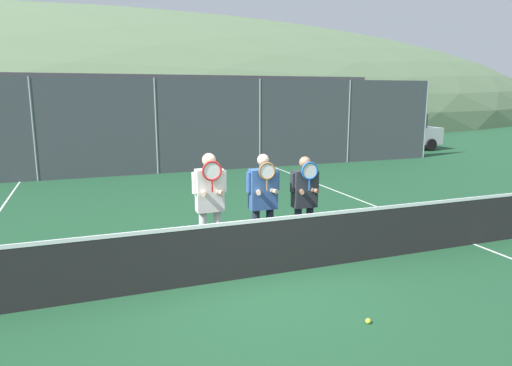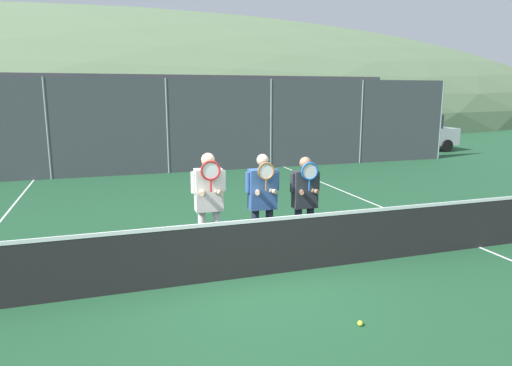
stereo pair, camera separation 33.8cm
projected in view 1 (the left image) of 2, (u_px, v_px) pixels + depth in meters
The scene contains 14 objects.
ground_plane at pixel (256, 277), 7.11m from camera, with size 120.00×120.00×0.00m, color #1E4C2D.
hill_distant at pixel (106, 118), 51.85m from camera, with size 113.32×62.95×22.03m.
clubhouse_building at pixel (115, 113), 22.88m from camera, with size 25.55×5.50×3.65m.
fence_back at pixel (156, 127), 15.87m from camera, with size 23.33×0.06×3.33m.
tennis_net at pixel (256, 247), 7.02m from camera, with size 11.87×0.09×1.03m.
court_line_right_sideline at pixel (379, 207), 11.39m from camera, with size 0.05×16.00×0.01m, color white.
player_leftmost at pixel (210, 198), 7.50m from camera, with size 0.58×0.34×1.86m.
player_center_left at pixel (263, 197), 7.74m from camera, with size 0.60×0.34×1.81m.
player_center_right at pixel (305, 196), 8.03m from camera, with size 0.56×0.34×1.73m.
car_left_of_center at pixel (97, 143), 17.82m from camera, with size 4.73×1.99×1.71m.
car_center at pixel (217, 139), 19.46m from camera, with size 4.02×1.93×1.74m.
car_right_of_center at pixel (317, 135), 20.62m from camera, with size 4.17×2.00×1.87m.
car_far_right at pixel (396, 132), 22.72m from camera, with size 4.37×1.96×1.80m.
tennis_ball_on_court at pixel (368, 321), 5.66m from camera, with size 0.07×0.07×0.07m.
Camera 1 is at (-2.35, -6.27, 2.81)m, focal length 32.00 mm.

